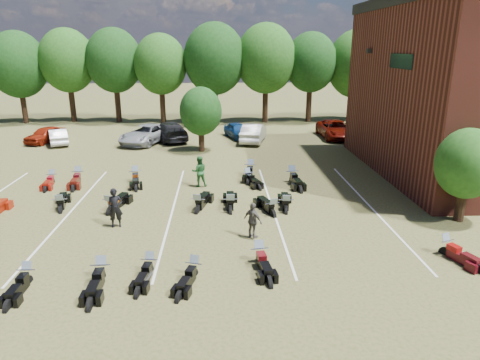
{
  "coord_description": "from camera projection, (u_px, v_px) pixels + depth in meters",
  "views": [
    {
      "loc": [
        -0.62,
        -17.0,
        7.79
      ],
      "look_at": [
        0.41,
        4.0,
        1.2
      ],
      "focal_mm": 32.0,
      "sensor_mm": 36.0,
      "label": 1
    }
  ],
  "objects": [
    {
      "name": "motorcycle_0",
      "position": [
        28.0,
        284.0,
        14.66
      ],
      "size": [
        0.64,
        2.01,
        1.12
      ],
      "primitive_type": null,
      "rotation": [
        0.0,
        0.0,
        0.0
      ],
      "color": "black",
      "rests_on": "ground"
    },
    {
      "name": "car_5",
      "position": [
        254.0,
        133.0,
        36.22
      ],
      "size": [
        2.69,
        5.01,
        1.57
      ],
      "primitive_type": "imported",
      "rotation": [
        0.0,
        0.0,
        2.91
      ],
      "color": "#B3B3AE",
      "rests_on": "ground"
    },
    {
      "name": "motorcycle_5",
      "position": [
        259.0,
        263.0,
        16.09
      ],
      "size": [
        0.97,
        2.27,
        1.22
      ],
      "primitive_type": null,
      "rotation": [
        0.0,
        0.0,
        0.13
      ],
      "color": "black",
      "rests_on": "ground"
    },
    {
      "name": "motorcycle_12",
      "position": [
        231.0,
        212.0,
        20.99
      ],
      "size": [
        0.83,
        2.49,
        1.38
      ],
      "primitive_type": null,
      "rotation": [
        0.0,
        0.0,
        3.13
      ],
      "color": "black",
      "rests_on": "ground"
    },
    {
      "name": "motorcycle_3",
      "position": [
        150.0,
        273.0,
        15.36
      ],
      "size": [
        0.88,
        2.07,
        1.12
      ],
      "primitive_type": null,
      "rotation": [
        0.0,
        0.0,
        -0.12
      ],
      "color": "black",
      "rests_on": "ground"
    },
    {
      "name": "car_7",
      "position": [
        374.0,
        129.0,
        38.38
      ],
      "size": [
        3.56,
        5.08,
        1.37
      ],
      "primitive_type": "imported",
      "rotation": [
        0.0,
        0.0,
        3.53
      ],
      "color": "#35353A",
      "rests_on": "ground"
    },
    {
      "name": "motorcycle_10",
      "position": [
        198.0,
        212.0,
        21.03
      ],
      "size": [
        1.35,
        2.55,
        1.36
      ],
      "primitive_type": null,
      "rotation": [
        0.0,
        0.0,
        2.89
      ],
      "color": "black",
      "rests_on": "ground"
    },
    {
      "name": "motorcycle_8",
      "position": [
        111.0,
        213.0,
        20.85
      ],
      "size": [
        1.37,
        2.59,
        1.38
      ],
      "primitive_type": null,
      "rotation": [
        0.0,
        0.0,
        2.9
      ],
      "color": "black",
      "rests_on": "ground"
    },
    {
      "name": "car_6",
      "position": [
        336.0,
        129.0,
        37.78
      ],
      "size": [
        2.59,
        5.52,
        1.53
      ],
      "primitive_type": "imported",
      "rotation": [
        0.0,
        0.0,
        0.01
      ],
      "color": "#5E0D05",
      "rests_on": "ground"
    },
    {
      "name": "car_3",
      "position": [
        169.0,
        131.0,
        36.88
      ],
      "size": [
        4.26,
        5.89,
        1.58
      ],
      "primitive_type": "imported",
      "rotation": [
        0.0,
        0.0,
        3.56
      ],
      "color": "black",
      "rests_on": "ground"
    },
    {
      "name": "motorcycle_4",
      "position": [
        194.0,
        277.0,
        15.1
      ],
      "size": [
        1.17,
        2.1,
        1.12
      ],
      "primitive_type": null,
      "rotation": [
        0.0,
        0.0,
        -0.28
      ],
      "color": "black",
      "rests_on": "ground"
    },
    {
      "name": "motorcycle_11",
      "position": [
        286.0,
        212.0,
        20.98
      ],
      "size": [
        0.98,
        2.43,
        1.32
      ],
      "primitive_type": null,
      "rotation": [
        0.0,
        0.0,
        3.05
      ],
      "color": "black",
      "rests_on": "ground"
    },
    {
      "name": "tree_line",
      "position": [
        215.0,
        61.0,
        44.27
      ],
      "size": [
        56.0,
        6.0,
        9.79
      ],
      "color": "black",
      "rests_on": "ground"
    },
    {
      "name": "motorcycle_2",
      "position": [
        102.0,
        281.0,
        14.87
      ],
      "size": [
        0.79,
        2.26,
        1.25
      ],
      "primitive_type": null,
      "rotation": [
        0.0,
        0.0,
        0.03
      ],
      "color": "black",
      "rests_on": "ground"
    },
    {
      "name": "car_2",
      "position": [
        146.0,
        134.0,
        35.71
      ],
      "size": [
        4.44,
        6.1,
        1.54
      ],
      "primitive_type": "imported",
      "rotation": [
        0.0,
        0.0,
        -0.38
      ],
      "color": "gray",
      "rests_on": "ground"
    },
    {
      "name": "motorcycle_20",
      "position": [
        292.0,
        182.0,
        25.64
      ],
      "size": [
        1.02,
        2.58,
        1.4
      ],
      "primitive_type": null,
      "rotation": [
        0.0,
        0.0,
        0.09
      ],
      "color": "black",
      "rests_on": "ground"
    },
    {
      "name": "person_grey",
      "position": [
        253.0,
        221.0,
        17.96
      ],
      "size": [
        0.93,
        0.92,
        1.58
      ],
      "primitive_type": "imported",
      "rotation": [
        0.0,
        0.0,
        2.36
      ],
      "color": "#514C45",
      "rests_on": "ground"
    },
    {
      "name": "motorcycle_14",
      "position": [
        79.0,
        182.0,
        25.7
      ],
      "size": [
        1.04,
        2.44,
        1.32
      ],
      "primitive_type": null,
      "rotation": [
        0.0,
        0.0,
        0.12
      ],
      "color": "#490E0A",
      "rests_on": "ground"
    },
    {
      "name": "person_green",
      "position": [
        199.0,
        171.0,
        24.62
      ],
      "size": [
        0.96,
        0.79,
        1.81
      ],
      "primitive_type": "imported",
      "rotation": [
        0.0,
        0.0,
        3.26
      ],
      "color": "#235E2A",
      "rests_on": "ground"
    },
    {
      "name": "young_tree_midfield",
      "position": [
        201.0,
        111.0,
        32.32
      ],
      "size": [
        3.2,
        3.2,
        4.7
      ],
      "color": "black",
      "rests_on": "ground"
    },
    {
      "name": "motorcycle_15",
      "position": [
        53.0,
        183.0,
        25.39
      ],
      "size": [
        0.86,
        2.13,
        1.16
      ],
      "primitive_type": null,
      "rotation": [
        0.0,
        0.0,
        0.1
      ],
      "color": "maroon",
      "rests_on": "ground"
    },
    {
      "name": "parking_lines",
      "position": [
        173.0,
        210.0,
        21.28
      ],
      "size": [
        20.1,
        14.0,
        0.01
      ],
      "color": "silver",
      "rests_on": "ground"
    },
    {
      "name": "motorcycle_17",
      "position": [
        136.0,
        182.0,
        25.73
      ],
      "size": [
        1.21,
        2.5,
        1.34
      ],
      "primitive_type": null,
      "rotation": [
        0.0,
        0.0,
        0.19
      ],
      "color": "black",
      "rests_on": "ground"
    },
    {
      "name": "motorcycle_18",
      "position": [
        250.0,
        175.0,
        27.01
      ],
      "size": [
        1.15,
        2.6,
        1.4
      ],
      "primitive_type": null,
      "rotation": [
        0.0,
        0.0,
        -0.14
      ],
      "color": "black",
      "rests_on": "ground"
    },
    {
      "name": "person_black",
      "position": [
        115.0,
        208.0,
        19.06
      ],
      "size": [
        0.72,
        0.54,
        1.8
      ],
      "primitive_type": "imported",
      "rotation": [
        0.0,
        0.0,
        0.18
      ],
      "color": "black",
      "rests_on": "ground"
    },
    {
      "name": "young_tree_near_building",
      "position": [
        467.0,
        164.0,
        19.19
      ],
      "size": [
        2.8,
        2.8,
        4.16
      ],
      "color": "black",
      "rests_on": "ground"
    },
    {
      "name": "ground",
      "position": [
        235.0,
        234.0,
        18.56
      ],
      "size": [
        160.0,
        160.0,
        0.0
      ],
      "primitive_type": "plane",
      "color": "brown",
      "rests_on": "ground"
    },
    {
      "name": "car_4",
      "position": [
        237.0,
        130.0,
        37.83
      ],
      "size": [
        2.69,
        4.21,
        1.33
      ],
      "primitive_type": "imported",
      "rotation": [
        0.0,
        0.0,
        0.31
      ],
      "color": "navy",
      "rests_on": "ground"
    },
    {
      "name": "car_0",
      "position": [
        46.0,
        135.0,
        36.04
      ],
      "size": [
        2.94,
        4.26,
        1.35
      ],
      "primitive_type": "imported",
      "rotation": [
        0.0,
        0.0,
        -0.38
      ],
      "color": "maroon",
      "rests_on": "ground"
    },
    {
      "name": "motorcycle_9",
      "position": [
        61.0,
        212.0,
        21.07
      ],
      "size": [
        1.24,
        2.44,
        1.3
      ],
      "primitive_type": null,
      "rotation": [
        0.0,
        0.0,
        3.36
      ],
      "color": "black",
      "rests_on": "ground"
    },
    {
      "name": "motorcycle_13",
      "position": [
        272.0,
        216.0,
        20.57
      ],
      "size": [
        1.39,
        2.43,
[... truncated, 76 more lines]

